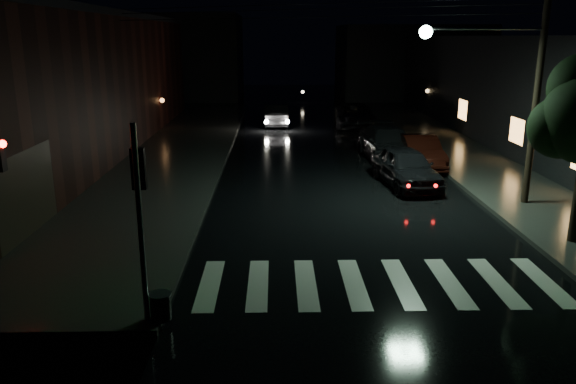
{
  "coord_description": "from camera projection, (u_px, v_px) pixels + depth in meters",
  "views": [
    {
      "loc": [
        0.46,
        -12.35,
        5.97
      ],
      "look_at": [
        0.81,
        3.33,
        1.6
      ],
      "focal_mm": 35.0,
      "sensor_mm": 36.0,
      "label": 1
    }
  ],
  "objects": [
    {
      "name": "signal_red_facade",
      "position": [
        1.0,
        153.0,
        14.45
      ],
      "size": [
        0.54,
        0.28,
        0.85
      ],
      "color": "slate",
      "rests_on": "ground"
    },
    {
      "name": "parked_car_d",
      "position": [
        354.0,
        115.0,
        38.04
      ],
      "size": [
        2.93,
        5.77,
        1.56
      ],
      "primitive_type": "imported",
      "rotation": [
        0.0,
        0.0,
        -0.06
      ],
      "color": "black",
      "rests_on": "ground"
    },
    {
      "name": "parked_car_b",
      "position": [
        420.0,
        152.0,
        26.34
      ],
      "size": [
        1.6,
        4.48,
        1.47
      ],
      "primitive_type": "imported",
      "rotation": [
        0.0,
        0.0,
        -0.01
      ],
      "color": "black",
      "rests_on": "ground"
    },
    {
      "name": "sidewalk_left",
      "position": [
        162.0,
        164.0,
        26.84
      ],
      "size": [
        6.0,
        44.0,
        0.15
      ],
      "primitive_type": "cube",
      "color": "#282826",
      "rests_on": "ground"
    },
    {
      "name": "parked_car_c",
      "position": [
        388.0,
        144.0,
        27.86
      ],
      "size": [
        2.74,
        5.78,
        1.63
      ],
      "primitive_type": "imported",
      "rotation": [
        0.0,
        0.0,
        0.08
      ],
      "color": "black",
      "rests_on": "ground"
    },
    {
      "name": "sidewalk_right",
      "position": [
        472.0,
        162.0,
        27.17
      ],
      "size": [
        4.0,
        44.0,
        0.15
      ],
      "primitive_type": "cube",
      "color": "#282826",
      "rests_on": "ground"
    },
    {
      "name": "building_far_left",
      "position": [
        170.0,
        57.0,
        55.54
      ],
      "size": [
        14.0,
        10.0,
        8.0
      ],
      "primitive_type": "cube",
      "color": "black",
      "rests_on": "ground"
    },
    {
      "name": "signal_pole_corner",
      "position": [
        151.0,
        257.0,
        11.62
      ],
      "size": [
        0.68,
        0.61,
        4.2
      ],
      "color": "slate",
      "rests_on": "ground"
    },
    {
      "name": "parked_car_a",
      "position": [
        406.0,
        167.0,
        22.97
      ],
      "size": [
        2.43,
        4.85,
        1.58
      ],
      "primitive_type": "imported",
      "rotation": [
        0.0,
        0.0,
        0.12
      ],
      "color": "black",
      "rests_on": "ground"
    },
    {
      "name": "oncoming_car",
      "position": [
        276.0,
        115.0,
        38.57
      ],
      "size": [
        1.66,
        4.5,
        1.47
      ],
      "primitive_type": "imported",
      "rotation": [
        0.0,
        0.0,
        3.16
      ],
      "color": "black",
      "rests_on": "ground"
    },
    {
      "name": "crosswalk",
      "position": [
        378.0,
        283.0,
        14.03
      ],
      "size": [
        9.0,
        3.0,
        0.01
      ],
      "primitive_type": "cube",
      "color": "beige",
      "rests_on": "ground"
    },
    {
      "name": "building_far_right",
      "position": [
        410.0,
        62.0,
        56.2
      ],
      "size": [
        14.0,
        10.0,
        7.0
      ],
      "primitive_type": "cube",
      "color": "black",
      "rests_on": "ground"
    },
    {
      "name": "building_left",
      "position": [
        23.0,
        88.0,
        27.7
      ],
      "size": [
        10.0,
        36.0,
        7.0
      ],
      "primitive_type": "cube",
      "color": "black",
      "rests_on": "ground"
    },
    {
      "name": "utility_pole",
      "position": [
        520.0,
        78.0,
        19.19
      ],
      "size": [
        4.92,
        0.44,
        8.0
      ],
      "color": "black",
      "rests_on": "ground"
    },
    {
      "name": "ground",
      "position": [
        257.0,
        293.0,
        13.49
      ],
      "size": [
        120.0,
        120.0,
        0.0
      ],
      "primitive_type": "plane",
      "color": "black",
      "rests_on": "ground"
    }
  ]
}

